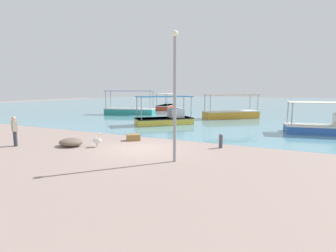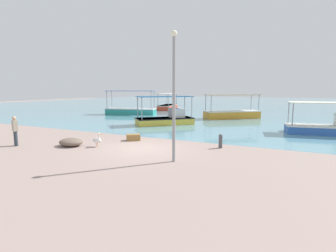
# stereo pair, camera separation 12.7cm
# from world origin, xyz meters

# --- Properties ---
(ground) EXTENTS (120.00, 120.00, 0.00)m
(ground) POSITION_xyz_m (0.00, 0.00, 0.00)
(ground) COLOR gray
(harbor_water) EXTENTS (110.00, 90.00, 0.00)m
(harbor_water) POSITION_xyz_m (0.00, 48.00, 0.00)
(harbor_water) COLOR #5F96A6
(harbor_water) RESTS_ON ground
(fishing_boat_center) EXTENTS (5.90, 5.25, 2.60)m
(fishing_boat_center) POSITION_xyz_m (1.06, 16.90, 0.57)
(fishing_boat_center) COLOR orange
(fishing_boat_center) RESTS_ON harbor_water
(fishing_boat_far_left) EXTENTS (5.70, 2.99, 2.27)m
(fishing_boat_far_left) POSITION_xyz_m (9.65, 9.82, 0.57)
(fishing_boat_far_left) COLOR #2F5EB4
(fishing_boat_far_left) RESTS_ON harbor_water
(fishing_boat_far_right) EXTENTS (5.10, 5.05, 2.55)m
(fishing_boat_far_right) POSITION_xyz_m (-3.20, 9.37, 0.58)
(fishing_boat_far_right) COLOR gold
(fishing_boat_far_right) RESTS_ON harbor_water
(fishing_boat_outer) EXTENTS (2.98, 5.97, 2.52)m
(fishing_boat_outer) POSITION_xyz_m (-10.71, 24.84, 0.53)
(fishing_boat_outer) COLOR red
(fishing_boat_outer) RESTS_ON harbor_water
(fishing_boat_near_right) EXTENTS (6.57, 3.49, 2.97)m
(fishing_boat_near_right) POSITION_xyz_m (-11.56, 15.95, 0.56)
(fishing_boat_near_right) COLOR teal
(fishing_boat_near_right) RESTS_ON harbor_water
(pelican) EXTENTS (0.80, 0.29, 0.80)m
(pelican) POSITION_xyz_m (-2.49, -0.76, 0.38)
(pelican) COLOR #E0997A
(pelican) RESTS_ON ground
(lamp_post) EXTENTS (0.28, 0.28, 5.65)m
(lamp_post) POSITION_xyz_m (2.61, -1.58, 3.18)
(lamp_post) COLOR gray
(lamp_post) RESTS_ON ground
(mooring_bollard) EXTENTS (0.22, 0.22, 0.78)m
(mooring_bollard) POSITION_xyz_m (3.78, 1.98, 0.42)
(mooring_bollard) COLOR #47474C
(mooring_bollard) RESTS_ON ground
(fisherman_standing) EXTENTS (0.45, 0.35, 1.69)m
(fisherman_standing) POSITION_xyz_m (-6.83, -2.59, 0.91)
(fisherman_standing) COLOR #303B45
(fisherman_standing) RESTS_ON ground
(net_pile) EXTENTS (1.39, 1.18, 0.45)m
(net_pile) POSITION_xyz_m (-3.98, -1.25, 0.23)
(net_pile) COLOR #69594C
(net_pile) RESTS_ON ground
(cargo_crate) EXTENTS (1.00, 0.96, 0.39)m
(cargo_crate) POSITION_xyz_m (-1.71, 1.67, 0.19)
(cargo_crate) COLOR olive
(cargo_crate) RESTS_ON ground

